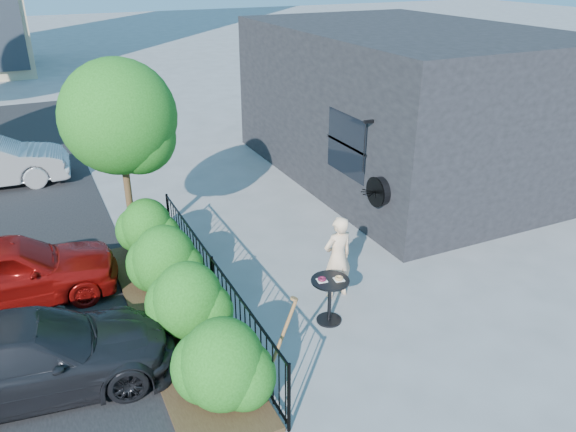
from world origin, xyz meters
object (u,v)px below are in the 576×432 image
cafe_table (330,293)px  shovel (279,349)px  woman (338,257)px  car_darkgrey (29,356)px  car_red (7,272)px  patio_tree (123,124)px

cafe_table → shovel: 1.78m
woman → car_darkgrey: size_ratio=0.40×
shovel → car_darkgrey: bearing=155.8°
shovel → car_red: size_ratio=0.40×
woman → car_red: woman is taller
patio_tree → woman: 4.76m
shovel → woman: bearing=41.5°
cafe_table → woman: 0.85m
cafe_table → woman: woman is taller
car_red → car_darkgrey: 2.58m
patio_tree → cafe_table: (2.40, -3.84, -2.20)m
patio_tree → woman: size_ratio=2.50×
woman → car_darkgrey: bearing=-1.4°
woman → shovel: woman is taller
shovel → car_red: 5.25m
car_red → car_darkgrey: (0.24, -2.57, -0.05)m
patio_tree → shovel: 5.44m
patio_tree → cafe_table: size_ratio=4.57×
car_red → car_darkgrey: size_ratio=0.93×
shovel → car_red: (-3.41, 3.99, -0.01)m
patio_tree → shovel: (0.98, -4.91, -2.12)m
patio_tree → car_darkgrey: (-2.19, -3.48, -2.19)m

